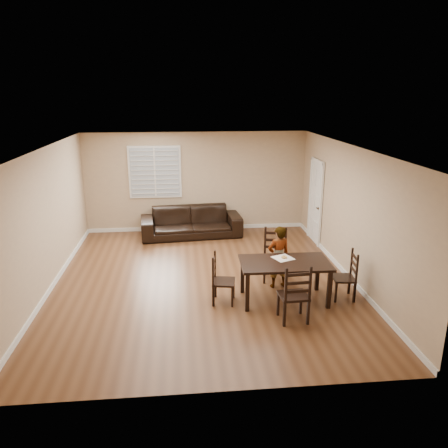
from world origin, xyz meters
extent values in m
plane|color=brown|center=(0.00, 0.00, 0.00)|extent=(7.00, 7.00, 0.00)
cube|color=tan|center=(0.00, 3.50, 1.35)|extent=(6.00, 0.04, 2.70)
cube|color=tan|center=(0.00, -3.50, 1.35)|extent=(6.00, 0.04, 2.70)
cube|color=tan|center=(-3.00, 0.00, 1.35)|extent=(0.04, 7.00, 2.70)
cube|color=tan|center=(3.00, 0.00, 1.35)|extent=(0.04, 7.00, 2.70)
cube|color=white|center=(0.00, 0.00, 2.70)|extent=(6.00, 7.00, 0.04)
cube|color=white|center=(-1.10, 3.45, 1.65)|extent=(1.40, 0.08, 1.40)
cube|color=white|center=(2.97, 2.20, 1.02)|extent=(0.06, 0.94, 2.05)
cylinder|color=#332114|center=(2.94, 1.90, 0.95)|extent=(0.06, 0.06, 0.02)
cube|color=white|center=(0.00, 3.48, 0.05)|extent=(6.00, 0.03, 0.10)
cube|color=white|center=(-2.98, 0.00, 0.05)|extent=(0.03, 7.00, 0.10)
cube|color=white|center=(2.98, 0.00, 0.05)|extent=(0.03, 7.00, 0.10)
cube|color=black|center=(1.43, -1.02, 0.74)|extent=(1.64, 0.95, 0.05)
cube|color=black|center=(0.69, -1.38, 0.36)|extent=(0.07, 0.07, 0.71)
cube|color=black|center=(2.15, -1.41, 0.36)|extent=(0.07, 0.07, 0.71)
cube|color=black|center=(0.71, -0.63, 0.36)|extent=(0.07, 0.07, 0.71)
cube|color=black|center=(2.17, -0.66, 0.36)|extent=(0.07, 0.07, 0.71)
cube|color=black|center=(1.45, -0.11, 0.46)|extent=(0.56, 0.53, 0.04)
cube|color=black|center=(1.49, 0.09, 0.54)|extent=(0.48, 0.13, 1.07)
cube|color=black|center=(1.21, -0.26, 0.22)|extent=(0.05, 0.05, 0.44)
cube|color=black|center=(1.62, -0.34, 0.22)|extent=(0.05, 0.05, 0.44)
cube|color=black|center=(1.28, 0.12, 0.22)|extent=(0.05, 0.05, 0.44)
cube|color=black|center=(1.70, 0.04, 0.22)|extent=(0.05, 0.05, 0.44)
cube|color=black|center=(1.42, -1.76, 0.45)|extent=(0.49, 0.46, 0.04)
cube|color=black|center=(1.43, -1.96, 0.52)|extent=(0.47, 0.07, 1.04)
cube|color=black|center=(1.61, -1.56, 0.21)|extent=(0.04, 0.04, 0.42)
cube|color=black|center=(1.20, -1.59, 0.21)|extent=(0.04, 0.04, 0.42)
cube|color=black|center=(1.63, -1.93, 0.21)|extent=(0.04, 0.04, 0.42)
cube|color=black|center=(1.22, -1.96, 0.21)|extent=(0.04, 0.04, 0.42)
cube|color=black|center=(0.32, -1.00, 0.40)|extent=(0.46, 0.48, 0.04)
cube|color=black|center=(0.14, -0.96, 0.47)|extent=(0.11, 0.42, 0.93)
cube|color=black|center=(0.45, -1.20, 0.19)|extent=(0.04, 0.04, 0.38)
cube|color=black|center=(0.52, -0.85, 0.19)|extent=(0.04, 0.04, 0.38)
cube|color=black|center=(0.12, -1.14, 0.19)|extent=(0.04, 0.04, 0.38)
cube|color=black|center=(0.19, -0.79, 0.19)|extent=(0.04, 0.04, 0.38)
cube|color=black|center=(2.55, -1.05, 0.40)|extent=(0.43, 0.46, 0.04)
cube|color=black|center=(2.72, -1.07, 0.47)|extent=(0.08, 0.42, 0.93)
cube|color=black|center=(2.40, -0.85, 0.19)|extent=(0.04, 0.04, 0.38)
cube|color=black|center=(2.36, -1.21, 0.19)|extent=(0.04, 0.04, 0.38)
cube|color=black|center=(2.73, -0.88, 0.19)|extent=(0.04, 0.04, 0.38)
cube|color=black|center=(2.69, -1.25, 0.19)|extent=(0.04, 0.04, 0.38)
imported|color=gray|center=(1.45, -0.43, 0.63)|extent=(0.51, 0.40, 1.25)
cube|color=beige|center=(1.44, -0.84, 0.76)|extent=(0.43, 0.43, 0.00)
torus|color=#BE8D44|center=(1.46, -0.84, 0.78)|extent=(0.11, 0.11, 0.03)
torus|color=silver|center=(1.46, -0.84, 0.79)|extent=(0.10, 0.10, 0.02)
imported|color=black|center=(-0.17, 2.93, 0.38)|extent=(2.71, 1.25, 0.77)
camera|label=1|loc=(-0.39, -8.24, 3.71)|focal=35.00mm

